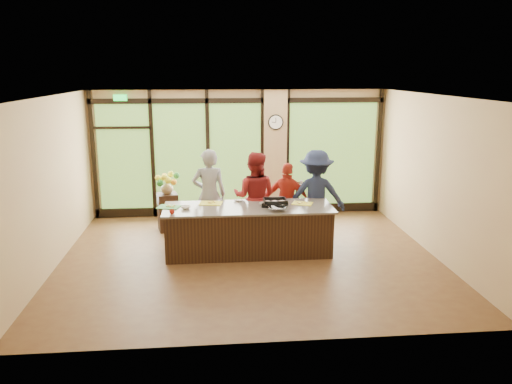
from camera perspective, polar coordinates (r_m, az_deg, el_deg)
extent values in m
plane|color=#54321D|center=(9.46, -0.72, -7.55)|extent=(7.00, 7.00, 0.00)
plane|color=white|center=(8.83, -0.78, 10.92)|extent=(7.00, 7.00, 0.00)
plane|color=tan|center=(11.97, -1.90, 4.43)|extent=(7.00, 0.00, 7.00)
plane|color=tan|center=(9.42, -22.48, 0.84)|extent=(0.00, 6.00, 6.00)
plane|color=tan|center=(9.93, 19.83, 1.68)|extent=(0.00, 6.00, 6.00)
cube|color=tan|center=(11.99, 2.19, 4.45)|extent=(0.55, 0.12, 3.00)
cube|color=black|center=(11.78, -1.93, 10.40)|extent=(6.90, 0.08, 0.12)
cube|color=black|center=(12.22, -1.83, -2.01)|extent=(6.90, 0.08, 0.20)
cube|color=#19D83F|center=(11.87, -15.26, 10.35)|extent=(0.30, 0.04, 0.14)
cube|color=#366423|center=(12.09, -14.80, 3.84)|extent=(1.20, 0.02, 2.50)
cube|color=#366423|center=(11.94, -8.62, 4.02)|extent=(1.20, 0.02, 2.50)
cube|color=#366423|center=(11.94, -2.37, 4.16)|extent=(1.20, 0.02, 2.50)
cube|color=#366423|center=(12.28, 8.68, 4.29)|extent=(2.10, 0.02, 2.50)
cube|color=black|center=(12.20, -18.08, 3.94)|extent=(0.08, 0.08, 3.00)
cube|color=black|center=(11.97, -11.75, 4.16)|extent=(0.08, 0.08, 3.00)
cube|color=black|center=(11.90, -5.50, 4.32)|extent=(0.08, 0.08, 3.00)
cube|color=black|center=(11.96, 0.75, 4.43)|extent=(0.08, 0.08, 3.00)
cube|color=black|center=(12.04, 3.60, 4.47)|extent=(0.08, 0.08, 3.00)
cube|color=black|center=(12.58, 13.81, 4.50)|extent=(0.08, 0.08, 3.00)
cube|color=black|center=(9.59, -0.87, -4.45)|extent=(3.10, 1.00, 0.88)
cube|color=#70675D|center=(9.46, -0.89, -1.80)|extent=(3.20, 1.10, 0.04)
cylinder|color=black|center=(11.82, 2.27, 7.98)|extent=(0.36, 0.04, 0.36)
cylinder|color=white|center=(11.80, 2.28, 7.97)|extent=(0.31, 0.01, 0.31)
cube|color=black|center=(11.79, 2.28, 8.21)|extent=(0.01, 0.00, 0.11)
cube|color=black|center=(11.79, 2.04, 7.97)|extent=(0.09, 0.00, 0.01)
imported|color=gray|center=(10.23, -5.37, -0.35)|extent=(0.71, 0.48, 1.91)
imported|color=maroon|center=(10.14, -0.17, -0.58)|extent=(1.07, 0.94, 1.85)
imported|color=#A22919|center=(10.39, 3.65, -1.01)|extent=(1.01, 0.73, 1.59)
imported|color=#1B233C|center=(10.33, 6.86, -0.36)|extent=(1.30, 0.86, 1.87)
cube|color=black|center=(9.47, 2.20, -1.43)|extent=(0.53, 0.49, 0.08)
imported|color=silver|center=(9.17, 2.42, -1.92)|extent=(0.37, 0.37, 0.08)
cube|color=#358630|center=(9.56, -9.94, -1.69)|extent=(0.48, 0.41, 0.01)
cube|color=yellow|center=(9.71, -5.19, -1.29)|extent=(0.48, 0.39, 0.01)
cube|color=yellow|center=(9.70, 5.31, -1.31)|extent=(0.46, 0.40, 0.01)
imported|color=white|center=(9.39, -8.05, -1.76)|extent=(0.21, 0.21, 0.05)
imported|color=white|center=(9.56, 0.79, -1.37)|extent=(0.19, 0.19, 0.05)
imported|color=white|center=(9.84, -2.05, -0.98)|extent=(0.17, 0.17, 0.03)
imported|color=#9E1A0F|center=(9.10, -9.58, -2.25)|extent=(0.13, 0.13, 0.08)
cube|color=black|center=(11.09, -10.03, -2.26)|extent=(0.50, 0.50, 0.83)
imported|color=olive|center=(10.95, -10.15, 0.55)|extent=(0.31, 0.31, 0.28)
cube|color=black|center=(12.22, 6.06, -1.86)|extent=(0.71, 0.52, 0.03)
cube|color=black|center=(12.08, 6.14, 0.92)|extent=(0.71, 0.52, 0.03)
cylinder|color=black|center=(11.95, 4.88, -0.98)|extent=(0.02, 0.02, 0.82)
cylinder|color=black|center=(12.07, 7.59, -0.91)|extent=(0.02, 0.02, 0.82)
cylinder|color=black|center=(12.26, 4.61, -0.59)|extent=(0.02, 0.02, 0.82)
cylinder|color=black|center=(12.37, 7.26, -0.53)|extent=(0.02, 0.02, 0.82)
imported|color=silver|center=(12.03, 5.21, 1.16)|extent=(0.11, 0.11, 0.08)
imported|color=silver|center=(12.05, 5.85, 1.17)|extent=(0.11, 0.11, 0.08)
imported|color=silver|center=(12.08, 6.48, 1.18)|extent=(0.11, 0.11, 0.08)
imported|color=silver|center=(12.10, 7.07, 1.19)|extent=(0.11, 0.11, 0.08)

